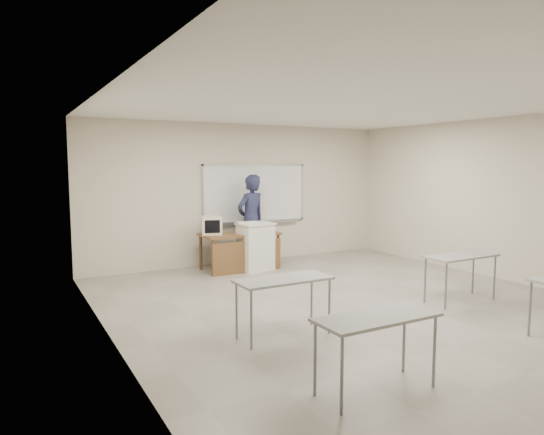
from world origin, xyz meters
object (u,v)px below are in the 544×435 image
podium (256,246)px  presenter (251,220)px  keyboard (247,222)px  instructor_desk (242,243)px  whiteboard (255,194)px  mouse (259,230)px  laptop (254,228)px  crt_monitor (212,225)px

podium → presenter: bearing=65.3°
keyboard → instructor_desk: bearing=159.4°
whiteboard → keyboard: bearing=-126.4°
mouse → laptop: bearing=140.8°
crt_monitor → mouse: 1.03m
whiteboard → keyboard: whiteboard is taller
instructor_desk → mouse: 0.54m
instructor_desk → presenter: (0.39, 0.38, 0.40)m
podium → crt_monitor: (-0.79, 0.36, 0.44)m
podium → instructor_desk: bearing=144.2°
instructor_desk → keyboard: bearing=-26.9°
whiteboard → mouse: whiteboard is taller
laptop → keyboard: size_ratio=0.69×
whiteboard → mouse: (-0.23, -0.62, -0.71)m
presenter → laptop: bearing=78.4°
podium → crt_monitor: size_ratio=2.20×
crt_monitor → keyboard: crt_monitor is taller
presenter → instructor_desk: bearing=27.9°
keyboard → laptop: bearing=52.4°
whiteboard → instructor_desk: 1.39m
presenter → whiteboard: bearing=-143.1°
whiteboard → laptop: (-0.30, -0.51, -0.67)m
crt_monitor → presenter: bearing=25.9°
presenter → crt_monitor: bearing=-7.5°
instructor_desk → crt_monitor: (-0.55, 0.24, 0.37)m
podium → mouse: 0.46m
keyboard → crt_monitor: bearing=163.0°
mouse → keyboard: bearing=-133.4°
laptop → presenter: bearing=93.6°
whiteboard → instructor_desk: size_ratio=1.59×
instructor_desk → podium: 0.28m
instructor_desk → laptop: size_ratio=4.95×
crt_monitor → laptop: size_ratio=1.39×
whiteboard → mouse: size_ratio=27.98×
mouse → keyboard: size_ratio=0.20×
podium → mouse: podium is taller
whiteboard → podium: whiteboard is taller
podium → keyboard: size_ratio=2.13×
laptop → presenter: size_ratio=0.16×
whiteboard → crt_monitor: 1.47m
laptop → presenter: presenter is taller
instructor_desk → keyboard: keyboard is taller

